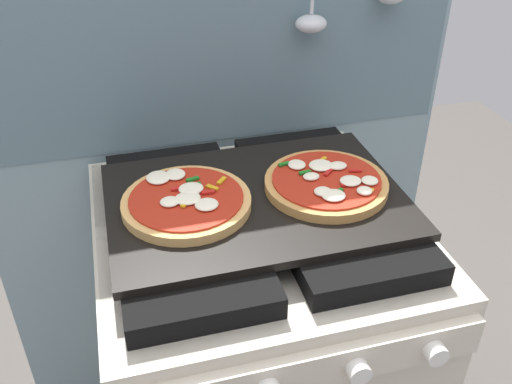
{
  "coord_description": "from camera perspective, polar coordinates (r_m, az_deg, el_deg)",
  "views": [
    {
      "loc": [
        -0.23,
        -0.84,
        1.5
      ],
      "look_at": [
        0.0,
        0.0,
        0.93
      ],
      "focal_mm": 40.09,
      "sensor_mm": 36.0,
      "label": 1
    }
  ],
  "objects": [
    {
      "name": "kitchen_backsplash",
      "position": [
        1.39,
        -3.56,
        2.52
      ],
      "size": [
        1.1,
        0.09,
        1.55
      ],
      "color": "#7A939E",
      "rests_on": "ground_plane"
    },
    {
      "name": "pizza_left",
      "position": [
        1.02,
        -7.01,
        -0.79
      ],
      "size": [
        0.23,
        0.23,
        0.03
      ],
      "color": "tan",
      "rests_on": "baking_tray"
    },
    {
      "name": "stove",
      "position": [
        1.36,
        0.02,
        -17.01
      ],
      "size": [
        0.6,
        0.64,
        0.9
      ],
      "color": "beige",
      "rests_on": "ground_plane"
    },
    {
      "name": "baking_tray",
      "position": [
        1.05,
        -0.0,
        -0.82
      ],
      "size": [
        0.54,
        0.38,
        0.02
      ],
      "primitive_type": "cube",
      "color": "black",
      "rests_on": "stove"
    },
    {
      "name": "pizza_right",
      "position": [
        1.07,
        7.06,
        0.92
      ],
      "size": [
        0.23,
        0.23,
        0.03
      ],
      "color": "#C18947",
      "rests_on": "baking_tray"
    }
  ]
}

